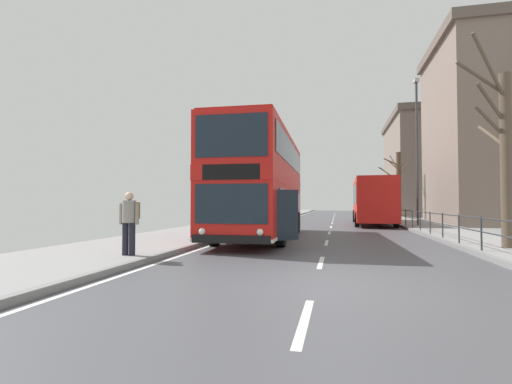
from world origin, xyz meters
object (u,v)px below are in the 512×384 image
(street_lamp_far_side, at_px, (417,142))
(background_building_00, at_px, (447,165))
(bare_tree_far_00, at_px, (504,150))
(background_bus_far_lane, at_px, (372,200))
(pedestrian_with_backpack, at_px, (130,218))
(double_decker_bus_main, at_px, (262,185))
(bare_tree_far_01, at_px, (398,184))

(street_lamp_far_side, bearing_deg, background_building_00, 71.30)
(bare_tree_far_00, bearing_deg, background_bus_far_lane, 100.05)
(background_bus_far_lane, bearing_deg, pedestrian_with_backpack, -112.46)
(street_lamp_far_side, distance_m, bare_tree_far_00, 12.03)
(street_lamp_far_side, bearing_deg, background_bus_far_lane, 129.75)
(double_decker_bus_main, height_order, background_building_00, background_building_00)
(street_lamp_far_side, xyz_separation_m, bare_tree_far_00, (0.18, -11.82, -2.19))
(background_bus_far_lane, xyz_separation_m, bare_tree_far_00, (2.61, -14.75, 1.42))
(bare_tree_far_00, xyz_separation_m, bare_tree_far_01, (0.15, 21.48, 0.08))
(pedestrian_with_backpack, relative_size, background_building_00, 0.11)
(double_decker_bus_main, xyz_separation_m, bare_tree_far_01, (8.33, 18.60, 0.90))
(background_building_00, bearing_deg, bare_tree_far_00, -102.47)
(pedestrian_with_backpack, distance_m, background_building_00, 43.86)
(bare_tree_far_01, relative_size, background_building_00, 0.38)
(bare_tree_far_01, bearing_deg, street_lamp_far_side, -91.98)
(bare_tree_far_01, xyz_separation_m, background_building_00, (7.73, 14.15, 2.82))
(pedestrian_with_backpack, distance_m, bare_tree_far_01, 27.60)
(pedestrian_with_backpack, xyz_separation_m, bare_tree_far_00, (10.35, 3.96, 2.02))
(pedestrian_with_backpack, xyz_separation_m, bare_tree_far_01, (10.50, 25.44, 2.10))
(street_lamp_far_side, relative_size, bare_tree_far_00, 1.44)
(double_decker_bus_main, relative_size, bare_tree_far_00, 1.69)
(bare_tree_far_00, bearing_deg, double_decker_bus_main, 160.60)
(pedestrian_with_backpack, bearing_deg, background_bus_far_lane, 67.54)
(bare_tree_far_01, height_order, background_building_00, background_building_00)
(double_decker_bus_main, bearing_deg, background_bus_far_lane, 64.87)
(background_building_00, bearing_deg, double_decker_bus_main, -116.12)
(street_lamp_far_side, bearing_deg, double_decker_bus_main, -131.80)
(pedestrian_with_backpack, distance_m, bare_tree_far_00, 11.26)
(double_decker_bus_main, xyz_separation_m, background_building_00, (16.06, 32.75, 3.73))
(double_decker_bus_main, relative_size, background_building_00, 0.71)
(bare_tree_far_00, distance_m, background_building_00, 36.61)
(street_lamp_far_side, xyz_separation_m, bare_tree_far_01, (0.33, 9.66, -2.12))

